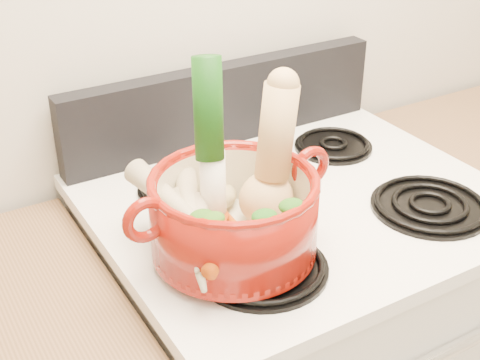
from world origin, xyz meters
TOP-DOWN VIEW (x-y plane):
  - cooktop at (0.00, 1.40)m, footprint 0.78×0.67m
  - control_backsplash at (0.00, 1.70)m, footprint 0.76×0.05m
  - burner_front_left at (-0.19, 1.24)m, footprint 0.22×0.22m
  - burner_front_right at (0.19, 1.24)m, footprint 0.22×0.22m
  - burner_back_left at (-0.19, 1.54)m, footprint 0.17×0.17m
  - burner_back_right at (0.19, 1.54)m, footprint 0.17×0.17m
  - dutch_oven at (-0.21, 1.29)m, footprint 0.29×0.29m
  - pot_handle_left at (-0.37, 1.29)m, footprint 0.08×0.02m
  - pot_handle_right at (-0.06, 1.30)m, footprint 0.08×0.02m
  - squash at (-0.13, 1.31)m, footprint 0.15×0.12m
  - leek at (-0.22, 1.34)m, footprint 0.08×0.10m
  - ginger at (-0.20, 1.38)m, footprint 0.08×0.07m
  - parsnip_0 at (-0.28, 1.34)m, footprint 0.11×0.20m
  - parsnip_1 at (-0.30, 1.28)m, footprint 0.11×0.23m
  - parsnip_2 at (-0.26, 1.36)m, footprint 0.10×0.22m
  - parsnip_3 at (-0.29, 1.28)m, footprint 0.11×0.17m
  - parsnip_4 at (-0.27, 1.32)m, footprint 0.11×0.22m
  - parsnip_5 at (-0.29, 1.34)m, footprint 0.09×0.25m
  - carrot_0 at (-0.22, 1.25)m, footprint 0.05×0.16m
  - carrot_1 at (-0.27, 1.26)m, footprint 0.12×0.12m
  - carrot_2 at (-0.22, 1.25)m, footprint 0.11×0.16m
  - carrot_3 at (-0.27, 1.22)m, footprint 0.11×0.10m

SIDE VIEW (x-z plane):
  - cooktop at x=0.00m, z-range 0.92..0.95m
  - burner_front_left at x=-0.19m, z-range 0.95..0.97m
  - burner_front_right at x=0.19m, z-range 0.95..0.97m
  - burner_back_left at x=-0.19m, z-range 0.95..0.97m
  - burner_back_right at x=0.19m, z-range 0.95..0.97m
  - parsnip_0 at x=-0.28m, z-range 0.99..1.04m
  - ginger at x=-0.20m, z-range 1.00..1.04m
  - carrot_0 at x=-0.22m, z-range 0.99..1.04m
  - carrot_1 at x=-0.27m, z-range 1.00..1.04m
  - carrot_2 at x=-0.22m, z-range 1.00..1.05m
  - parsnip_1 at x=-0.30m, z-range 0.99..1.06m
  - carrot_3 at x=-0.27m, z-range 1.01..1.05m
  - parsnip_2 at x=-0.26m, z-range 1.00..1.06m
  - dutch_oven at x=-0.21m, z-range 0.97..1.10m
  - parsnip_3 at x=-0.29m, z-range 1.01..1.06m
  - control_backsplash at x=0.00m, z-range 0.95..1.13m
  - parsnip_4 at x=-0.27m, z-range 1.02..1.08m
  - parsnip_5 at x=-0.29m, z-range 1.02..1.09m
  - pot_handle_left at x=-0.37m, z-range 1.04..1.12m
  - pot_handle_right at x=-0.06m, z-range 1.04..1.12m
  - squash at x=-0.13m, z-range 0.99..1.25m
  - leek at x=-0.22m, z-range 0.99..1.30m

